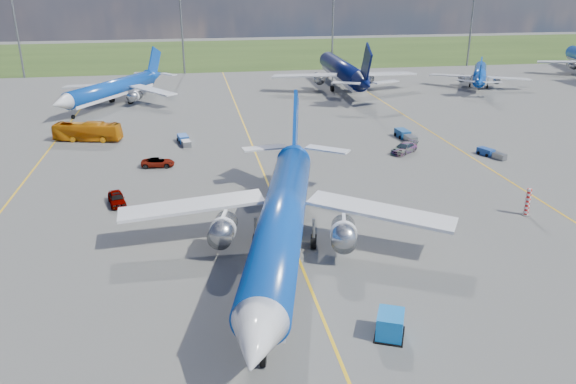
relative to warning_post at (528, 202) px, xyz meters
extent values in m
plane|color=#555552|center=(-26.00, -8.00, -1.50)|extent=(400.00, 400.00, 0.00)
cube|color=#2D4719|center=(-26.00, 142.00, -1.50)|extent=(400.00, 80.00, 0.01)
cube|color=gold|center=(-26.00, 22.00, -1.49)|extent=(0.25, 160.00, 0.02)
cube|color=gold|center=(-56.00, 32.00, -1.49)|extent=(0.25, 120.00, 0.02)
cube|color=gold|center=(4.00, 32.00, -1.49)|extent=(0.25, 120.00, 0.02)
cylinder|color=slate|center=(-76.00, 102.00, 9.50)|extent=(0.50, 0.50, 22.00)
cylinder|color=slate|center=(-36.00, 102.00, 9.50)|extent=(0.50, 0.50, 22.00)
cylinder|color=slate|center=(4.00, 102.00, 9.50)|extent=(0.50, 0.50, 22.00)
cylinder|color=slate|center=(44.00, 102.00, 9.50)|extent=(0.50, 0.50, 22.00)
cylinder|color=red|center=(0.00, 0.00, 0.00)|extent=(0.50, 0.50, 3.00)
cube|color=blue|center=(-21.80, -18.24, -0.59)|extent=(2.60, 2.82, 1.82)
imported|color=orange|center=(-50.94, 38.54, -0.04)|extent=(10.74, 4.83, 2.91)
imported|color=#999999|center=(-43.66, 10.62, -0.78)|extent=(2.62, 4.49, 1.43)
imported|color=#999999|center=(-39.69, 23.55, -0.89)|extent=(4.54, 2.36, 1.22)
imported|color=#999999|center=(-4.72, 23.86, -0.76)|extent=(5.24, 4.77, 1.47)
cube|color=navy|center=(6.48, 20.91, -1.01)|extent=(2.10, 2.65, 0.99)
cube|color=slate|center=(7.43, 18.77, -1.10)|extent=(1.71, 2.08, 0.81)
cube|color=#1B49A3|center=(-36.35, 35.24, -0.95)|extent=(1.86, 2.83, 1.11)
cube|color=slate|center=(-35.87, 32.67, -1.05)|extent=(1.55, 2.20, 0.90)
cube|color=navy|center=(-1.91, 31.96, -0.87)|extent=(1.81, 3.06, 1.25)
cube|color=slate|center=(-1.69, 29.01, -0.99)|extent=(1.53, 2.37, 1.02)
camera|label=1|loc=(-34.73, -50.23, 22.49)|focal=35.00mm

